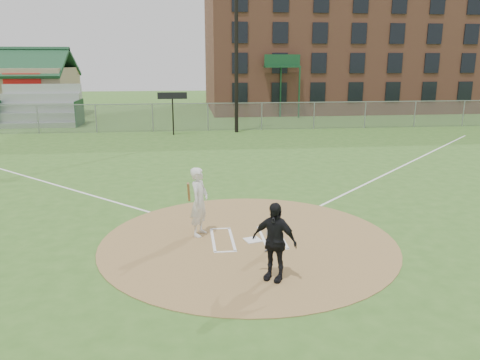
{
  "coord_description": "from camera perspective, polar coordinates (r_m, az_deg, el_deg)",
  "views": [
    {
      "loc": [
        -1.71,
        -12.43,
        5.01
      ],
      "look_at": [
        0.0,
        2.0,
        1.3
      ],
      "focal_mm": 35.0,
      "sensor_mm": 36.0,
      "label": 1
    }
  ],
  "objects": [
    {
      "name": "ground",
      "position": [
        13.51,
        1.01,
        -7.45
      ],
      "size": [
        140.0,
        140.0,
        0.0
      ],
      "primitive_type": "plane",
      "color": "#376221",
      "rests_on": "ground"
    },
    {
      "name": "brick_warehouse",
      "position": [
        53.47,
        13.14,
        16.65
      ],
      "size": [
        30.0,
        17.17,
        15.0
      ],
      "color": "#985641",
      "rests_on": "ground"
    },
    {
      "name": "bleachers",
      "position": [
        40.39,
        -23.23,
        8.33
      ],
      "size": [
        6.08,
        3.2,
        3.2
      ],
      "color": "#B7BABF",
      "rests_on": "ground"
    },
    {
      "name": "catcher",
      "position": [
        12.55,
        4.08,
        -6.76
      ],
      "size": [
        0.57,
        0.51,
        0.97
      ],
      "primitive_type": "imported",
      "rotation": [
        0.0,
        0.0,
        -0.36
      ],
      "color": "gray",
      "rests_on": "dirt_circle"
    },
    {
      "name": "dirt_circle",
      "position": [
        13.5,
        1.01,
        -7.41
      ],
      "size": [
        8.4,
        8.4,
        0.02
      ],
      "primitive_type": "cylinder",
      "color": "#9C7A49",
      "rests_on": "ground"
    },
    {
      "name": "clubhouse",
      "position": [
        48.32,
        -26.87,
        9.72
      ],
      "size": [
        12.2,
        8.71,
        6.23
      ],
      "color": "tan",
      "rests_on": "ground"
    },
    {
      "name": "home_plate",
      "position": [
        13.49,
        1.55,
        -7.32
      ],
      "size": [
        0.54,
        0.54,
        0.03
      ],
      "primitive_type": "cube",
      "rotation": [
        0.0,
        0.0,
        0.29
      ],
      "color": "white",
      "rests_on": "dirt_circle"
    },
    {
      "name": "light_pole",
      "position": [
        33.67,
        -0.45,
        17.06
      ],
      "size": [
        1.2,
        0.3,
        12.22
      ],
      "color": "black",
      "rests_on": "ground"
    },
    {
      "name": "scoreboard_sign",
      "position": [
        32.74,
        -8.24,
        9.59
      ],
      "size": [
        2.0,
        0.1,
        2.93
      ],
      "color": "black",
      "rests_on": "ground"
    },
    {
      "name": "foul_line_first",
      "position": [
        24.47,
        19.37,
        1.71
      ],
      "size": [
        17.04,
        17.04,
        0.01
      ],
      "primitive_type": "cube",
      "rotation": [
        0.0,
        0.0,
        -0.79
      ],
      "color": "white",
      "rests_on": "ground"
    },
    {
      "name": "foul_line_third",
      "position": [
        23.18,
        -24.91,
        0.51
      ],
      "size": [
        17.04,
        17.04,
        0.01
      ],
      "primitive_type": "cube",
      "rotation": [
        0.0,
        0.0,
        0.79
      ],
      "color": "white",
      "rests_on": "ground"
    },
    {
      "name": "batters_boxes",
      "position": [
        13.64,
        0.92,
        -7.12
      ],
      "size": [
        2.08,
        1.88,
        0.01
      ],
      "color": "white",
      "rests_on": "dirt_circle"
    },
    {
      "name": "outfield_fence",
      "position": [
        34.7,
        -3.93,
        7.69
      ],
      "size": [
        56.08,
        0.08,
        2.03
      ],
      "color": "slate",
      "rests_on": "ground"
    },
    {
      "name": "batter_at_plate",
      "position": [
        13.65,
        -4.99,
        -2.65
      ],
      "size": [
        0.75,
        1.14,
        2.03
      ],
      "color": "silver",
      "rests_on": "dirt_circle"
    },
    {
      "name": "umpire",
      "position": [
        10.92,
        4.19,
        -7.47
      ],
      "size": [
        1.17,
        1.0,
        1.88
      ],
      "primitive_type": "imported",
      "rotation": [
        0.0,
        0.0,
        -0.6
      ],
      "color": "black",
      "rests_on": "dirt_circle"
    }
  ]
}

